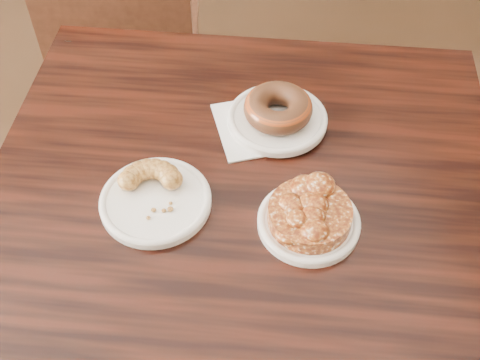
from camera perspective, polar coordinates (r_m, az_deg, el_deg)
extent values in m
plane|color=black|center=(1.74, -7.07, -10.51)|extent=(5.00, 5.00, 0.00)
cube|color=black|center=(1.28, 0.10, -12.27)|extent=(1.06, 1.06, 0.75)
cube|color=white|center=(1.07, 1.85, 5.14)|extent=(0.15, 0.15, 0.00)
cylinder|color=white|center=(1.07, 3.56, 5.78)|extent=(0.18, 0.18, 0.01)
cylinder|color=white|center=(0.96, -8.00, -2.02)|extent=(0.18, 0.18, 0.01)
cylinder|color=white|center=(0.93, 6.52, -4.02)|extent=(0.16, 0.16, 0.01)
torus|color=maroon|center=(1.05, 3.63, 6.85)|extent=(0.12, 0.12, 0.04)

